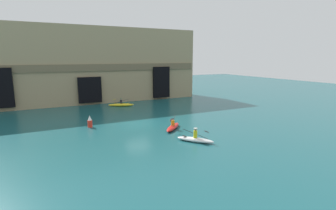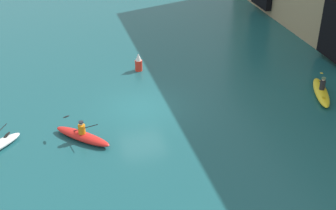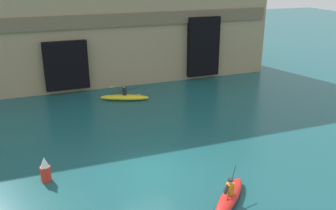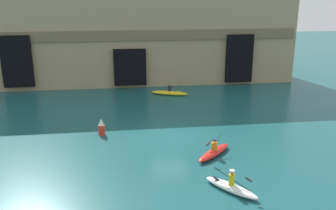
{
  "view_description": "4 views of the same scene",
  "coord_description": "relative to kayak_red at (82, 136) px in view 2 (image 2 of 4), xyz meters",
  "views": [
    {
      "loc": [
        -9.18,
        -24.65,
        6.76
      ],
      "look_at": [
        3.38,
        -0.18,
        1.71
      ],
      "focal_mm": 28.0,
      "sensor_mm": 36.0,
      "label": 1
    },
    {
      "loc": [
        21.61,
        -4.54,
        12.94
      ],
      "look_at": [
        2.33,
        0.87,
        1.34
      ],
      "focal_mm": 50.0,
      "sensor_mm": 36.0,
      "label": 2
    },
    {
      "loc": [
        -4.71,
        -14.68,
        8.97
      ],
      "look_at": [
        2.08,
        3.23,
        1.93
      ],
      "focal_mm": 40.0,
      "sensor_mm": 36.0,
      "label": 3
    },
    {
      "loc": [
        -3.28,
        -23.63,
        9.71
      ],
      "look_at": [
        0.03,
        1.21,
        1.86
      ],
      "focal_mm": 40.0,
      "sensor_mm": 36.0,
      "label": 4
    }
  ],
  "objects": [
    {
      "name": "marker_buoy",
      "position": [
        -6.87,
        4.34,
        0.31
      ],
      "size": [
        0.46,
        0.46,
        1.17
      ],
      "color": "red",
      "rests_on": "ground"
    },
    {
      "name": "kayak_yellow",
      "position": [
        -0.84,
        13.67,
        0.0
      ],
      "size": [
        3.52,
        1.98,
        1.13
      ],
      "rotation": [
        0.0,
        0.0,
        2.76
      ],
      "color": "yellow",
      "rests_on": "ground"
    },
    {
      "name": "kayak_red",
      "position": [
        0.0,
        0.0,
        0.0
      ],
      "size": [
        2.75,
        2.72,
        1.22
      ],
      "rotation": [
        0.0,
        0.0,
        3.92
      ],
      "color": "red",
      "rests_on": "ground"
    },
    {
      "name": "ground_plane",
      "position": [
        -2.23,
        3.44,
        -0.23
      ],
      "size": [
        120.0,
        120.0,
        0.0
      ],
      "primitive_type": "plane",
      "color": "#195156"
    }
  ]
}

